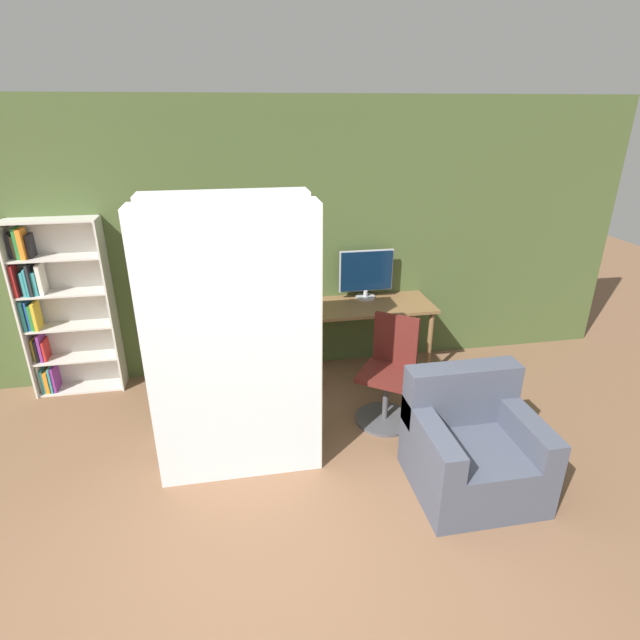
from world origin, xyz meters
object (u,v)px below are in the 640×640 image
at_px(office_chair, 389,380).
at_px(mattress_near, 236,350).
at_px(bookshelf, 58,308).
at_px(mattress_far, 234,325).
at_px(armchair, 471,447).
at_px(monitor, 366,273).

xyz_separation_m(office_chair, mattress_near, (-1.30, -0.46, 0.63)).
bearing_deg(office_chair, bookshelf, 159.80).
height_order(mattress_far, armchair, mattress_far).
bearing_deg(office_chair, armchair, -70.05).
relative_size(bookshelf, armchair, 1.99).
xyz_separation_m(office_chair, mattress_far, (-1.30, -0.02, 0.63)).
xyz_separation_m(monitor, office_chair, (-0.06, -1.05, -0.65)).
height_order(mattress_near, mattress_far, same).
bearing_deg(monitor, mattress_near, -132.03).
relative_size(mattress_near, armchair, 2.40).
relative_size(office_chair, mattress_near, 0.46).
bearing_deg(mattress_near, office_chair, 19.41).
xyz_separation_m(bookshelf, armchair, (3.24, -1.99, -0.54)).
bearing_deg(office_chair, mattress_far, -179.03).
bearing_deg(bookshelf, mattress_far, -34.12).
bearing_deg(bookshelf, mattress_near, -43.44).
bearing_deg(monitor, office_chair, -93.33).
distance_m(bookshelf, mattress_near, 2.22).
bearing_deg(armchair, office_chair, 109.95).
xyz_separation_m(monitor, bookshelf, (-2.97, 0.02, -0.18)).
distance_m(monitor, office_chair, 1.23).
height_order(office_chair, armchair, office_chair).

